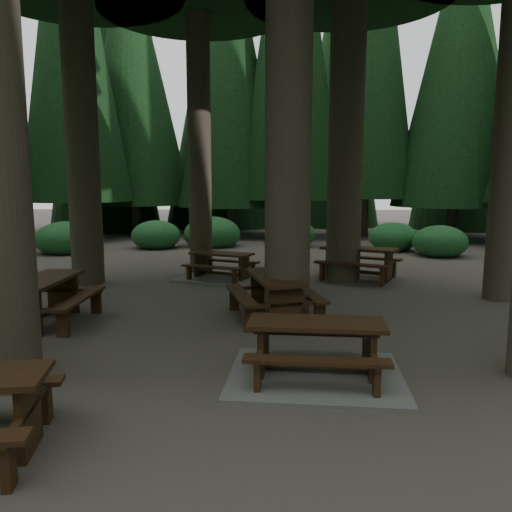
{
  "coord_description": "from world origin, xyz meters",
  "views": [
    {
      "loc": [
        0.52,
        -8.97,
        2.54
      ],
      "look_at": [
        0.2,
        0.91,
        1.1
      ],
      "focal_mm": 35.0,
      "sensor_mm": 36.0,
      "label": 1
    }
  ],
  "objects_px": {
    "picnic_table_a": "(316,359)",
    "picnic_table_c": "(222,271)",
    "picnic_table_d": "(359,258)",
    "picnic_table_b": "(45,294)",
    "picnic_table_f": "(274,290)"
  },
  "relations": [
    {
      "from": "picnic_table_c",
      "to": "picnic_table_b",
      "type": "bearing_deg",
      "value": -100.24
    },
    {
      "from": "picnic_table_d",
      "to": "picnic_table_f",
      "type": "xyz_separation_m",
      "value": [
        -2.28,
        -4.01,
        -0.02
      ]
    },
    {
      "from": "picnic_table_a",
      "to": "picnic_table_c",
      "type": "height_order",
      "value": "picnic_table_a"
    },
    {
      "from": "picnic_table_a",
      "to": "picnic_table_c",
      "type": "bearing_deg",
      "value": 110.12
    },
    {
      "from": "picnic_table_a",
      "to": "picnic_table_b",
      "type": "xyz_separation_m",
      "value": [
        -4.71,
        2.4,
        0.3
      ]
    },
    {
      "from": "picnic_table_a",
      "to": "picnic_table_f",
      "type": "relative_size",
      "value": 1.08
    },
    {
      "from": "picnic_table_c",
      "to": "picnic_table_d",
      "type": "distance_m",
      "value": 3.69
    },
    {
      "from": "picnic_table_b",
      "to": "picnic_table_d",
      "type": "height_order",
      "value": "picnic_table_d"
    },
    {
      "from": "picnic_table_b",
      "to": "picnic_table_c",
      "type": "distance_m",
      "value": 5.18
    },
    {
      "from": "picnic_table_d",
      "to": "picnic_table_f",
      "type": "relative_size",
      "value": 1.11
    },
    {
      "from": "picnic_table_b",
      "to": "picnic_table_d",
      "type": "distance_m",
      "value": 7.88
    },
    {
      "from": "picnic_table_c",
      "to": "picnic_table_d",
      "type": "height_order",
      "value": "picnic_table_d"
    },
    {
      "from": "picnic_table_f",
      "to": "picnic_table_a",
      "type": "bearing_deg",
      "value": -3.77
    },
    {
      "from": "picnic_table_a",
      "to": "picnic_table_b",
      "type": "relative_size",
      "value": 1.22
    },
    {
      "from": "picnic_table_c",
      "to": "picnic_table_f",
      "type": "xyz_separation_m",
      "value": [
        1.39,
        -3.84,
        0.31
      ]
    }
  ]
}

